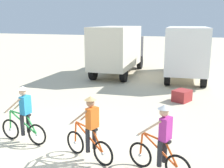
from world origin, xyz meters
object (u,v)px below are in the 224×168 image
cyclist_cowboy_hat (90,131)px  supply_crate (182,96)px  cyclist_orange_shirt (24,117)px  cyclist_near_camera (161,143)px  box_truck_cream_rv (118,48)px  box_truck_white_box (186,50)px

cyclist_cowboy_hat → supply_crate: cyclist_cowboy_hat is taller
cyclist_orange_shirt → supply_crate: bearing=56.5°
cyclist_near_camera → supply_crate: cyclist_near_camera is taller
box_truck_cream_rv → cyclist_orange_shirt: box_truck_cream_rv is taller
box_truck_cream_rv → supply_crate: (4.98, -5.27, -1.60)m
box_truck_white_box → cyclist_near_camera: bearing=-87.5°
box_truck_white_box → box_truck_cream_rv: bearing=-177.7°
cyclist_orange_shirt → box_truck_cream_rv: bearing=94.2°
cyclist_orange_shirt → supply_crate: 7.51m
cyclist_near_camera → supply_crate: bearing=91.4°
box_truck_white_box → cyclist_near_camera: 12.13m
cyclist_cowboy_hat → supply_crate: bearing=74.9°
box_truck_white_box → supply_crate: (0.37, -5.46, -1.60)m
box_truck_white_box → cyclist_cowboy_hat: bearing=-96.6°
supply_crate → cyclist_cowboy_hat: bearing=-105.1°
box_truck_white_box → cyclist_near_camera: box_truck_white_box is taller
cyclist_cowboy_hat → cyclist_near_camera: size_ratio=1.00×
box_truck_cream_rv → cyclist_orange_shirt: (0.85, -11.51, -1.03)m
box_truck_white_box → cyclist_orange_shirt: bearing=-107.8°
cyclist_cowboy_hat → supply_crate: 6.80m
cyclist_near_camera → box_truck_white_box: bearing=92.5°
cyclist_near_camera → supply_crate: (-0.16, 6.62, -0.58)m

